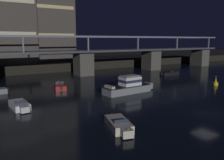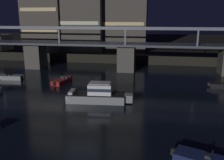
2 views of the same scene
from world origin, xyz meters
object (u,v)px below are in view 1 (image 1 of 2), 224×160
at_px(river_bridge, 83,58).
at_px(cabin_cruiser_near_left, 129,86).
at_px(channel_buoy, 216,83).
at_px(speedboat_mid_right, 119,125).
at_px(speedboat_far_left, 60,86).
at_px(speedboat_near_right, 169,74).
at_px(speedboat_mid_center, 20,105).

height_order(river_bridge, cabin_cruiser_near_left, river_bridge).
distance_m(cabin_cruiser_near_left, channel_buoy, 17.95).
distance_m(speedboat_mid_right, speedboat_far_left, 20.95).
xyz_separation_m(speedboat_far_left, channel_buoy, (26.21, -11.88, 0.06)).
height_order(river_bridge, channel_buoy, river_bridge).
relative_size(cabin_cruiser_near_left, channel_buoy, 5.27).
height_order(river_bridge, speedboat_near_right, river_bridge).
height_order(speedboat_near_right, channel_buoy, channel_buoy).
relative_size(speedboat_near_right, speedboat_mid_center, 1.00).
height_order(speedboat_mid_right, speedboat_far_left, same).
distance_m(river_bridge, cabin_cruiser_near_left, 21.54).
bearing_deg(speedboat_near_right, speedboat_mid_center, -163.38).
height_order(speedboat_near_right, speedboat_mid_right, same).
bearing_deg(speedboat_far_left, speedboat_near_right, 3.45).
height_order(cabin_cruiser_near_left, speedboat_mid_right, cabin_cruiser_near_left).
relative_size(speedboat_mid_right, channel_buoy, 2.95).
bearing_deg(speedboat_far_left, speedboat_mid_right, -92.97).
distance_m(cabin_cruiser_near_left, speedboat_near_right, 21.70).
relative_size(speedboat_far_left, channel_buoy, 2.96).
distance_m(cabin_cruiser_near_left, speedboat_mid_center, 16.69).
xyz_separation_m(river_bridge, speedboat_mid_right, (-11.17, -33.58, -3.66)).
xyz_separation_m(river_bridge, cabin_cruiser_near_left, (-1.52, -21.28, -3.02)).
bearing_deg(speedboat_mid_right, river_bridge, 71.60).
height_order(river_bridge, speedboat_mid_center, river_bridge).
bearing_deg(channel_buoy, speedboat_near_right, 83.88).
distance_m(speedboat_mid_right, channel_buoy, 28.76).
bearing_deg(speedboat_mid_center, cabin_cruiser_near_left, 1.35).
relative_size(speedboat_mid_center, speedboat_mid_right, 1.01).
bearing_deg(river_bridge, speedboat_near_right, -32.01).
height_order(speedboat_far_left, channel_buoy, channel_buoy).
relative_size(river_bridge, speedboat_mid_center, 17.29).
xyz_separation_m(cabin_cruiser_near_left, speedboat_mid_center, (-16.67, -0.39, -0.64)).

